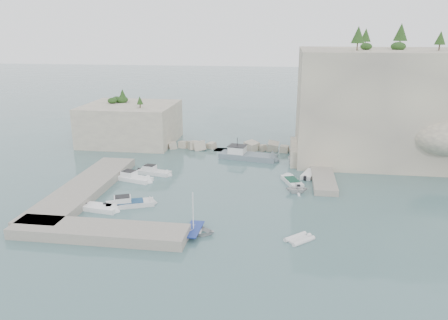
# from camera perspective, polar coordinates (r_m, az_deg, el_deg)

# --- Properties ---
(ground) EXTENTS (400.00, 400.00, 0.00)m
(ground) POSITION_cam_1_polar(r_m,az_deg,el_deg) (54.55, -0.91, -4.82)
(ground) COLOR #496B6D
(ground) RESTS_ON ground
(cliff_east) EXTENTS (26.00, 22.00, 17.00)m
(cliff_east) POSITION_cam_1_polar(r_m,az_deg,el_deg) (75.47, 19.66, 6.97)
(cliff_east) COLOR beige
(cliff_east) RESTS_ON ground
(cliff_terrace) EXTENTS (8.00, 10.00, 2.50)m
(cliff_terrace) POSITION_cam_1_polar(r_m,az_deg,el_deg) (70.79, 11.89, 0.97)
(cliff_terrace) COLOR beige
(cliff_terrace) RESTS_ON ground
(outcrop_west) EXTENTS (16.00, 14.00, 7.00)m
(outcrop_west) POSITION_cam_1_polar(r_m,az_deg,el_deg) (81.87, -12.07, 4.70)
(outcrop_west) COLOR beige
(outcrop_west) RESTS_ON ground
(quay_west) EXTENTS (5.00, 24.00, 1.10)m
(quay_west) POSITION_cam_1_polar(r_m,az_deg,el_deg) (58.48, -17.79, -3.56)
(quay_west) COLOR #9E9689
(quay_west) RESTS_ON ground
(quay_south) EXTENTS (18.00, 4.00, 1.10)m
(quay_south) POSITION_cam_1_polar(r_m,az_deg,el_deg) (46.05, -16.02, -8.99)
(quay_south) COLOR #9E9689
(quay_south) RESTS_ON ground
(ledge_east) EXTENTS (3.00, 16.00, 0.80)m
(ledge_east) POSITION_cam_1_polar(r_m,az_deg,el_deg) (63.43, 12.70, -1.73)
(ledge_east) COLOR #9E9689
(ledge_east) RESTS_ON ground
(breakwater) EXTENTS (28.00, 3.00, 1.40)m
(breakwater) POSITION_cam_1_polar(r_m,az_deg,el_deg) (75.19, 1.00, 1.82)
(breakwater) COLOR beige
(breakwater) RESTS_ON ground
(motorboat_e) EXTENTS (4.70, 2.46, 0.70)m
(motorboat_e) POSITION_cam_1_polar(r_m,az_deg,el_deg) (52.57, -15.73, -6.33)
(motorboat_e) COLOR white
(motorboat_e) RESTS_ON ground
(motorboat_d) EXTENTS (6.32, 3.98, 1.40)m
(motorboat_d) POSITION_cam_1_polar(r_m,az_deg,el_deg) (52.96, -12.15, -5.89)
(motorboat_d) COLOR silver
(motorboat_d) RESTS_ON ground
(motorboat_a) EXTENTS (5.53, 2.64, 1.40)m
(motorboat_a) POSITION_cam_1_polar(r_m,az_deg,el_deg) (63.62, -9.06, -1.84)
(motorboat_a) COLOR silver
(motorboat_a) RESTS_ON ground
(motorboat_b) EXTENTS (6.04, 3.42, 1.40)m
(motorboat_b) POSITION_cam_1_polar(r_m,az_deg,el_deg) (61.55, -11.67, -2.63)
(motorboat_b) COLOR white
(motorboat_b) RESTS_ON ground
(rowboat) EXTENTS (4.50, 3.29, 0.91)m
(rowboat) POSITION_cam_1_polar(r_m,az_deg,el_deg) (45.28, -4.00, -9.56)
(rowboat) COLOR silver
(rowboat) RESTS_ON ground
(inflatable_dinghy) EXTENTS (3.19, 3.13, 0.44)m
(inflatable_dinghy) POSITION_cam_1_polar(r_m,az_deg,el_deg) (44.40, 9.81, -10.34)
(inflatable_dinghy) COLOR silver
(inflatable_dinghy) RESTS_ON ground
(tender_east_a) EXTENTS (3.15, 2.81, 1.50)m
(tender_east_a) POSITION_cam_1_polar(r_m,az_deg,el_deg) (56.52, 9.45, -4.27)
(tender_east_a) COLOR silver
(tender_east_a) RESTS_ON ground
(tender_east_b) EXTENTS (3.33, 5.26, 0.70)m
(tender_east_b) POSITION_cam_1_polar(r_m,az_deg,el_deg) (59.86, 8.87, -3.03)
(tender_east_b) COLOR white
(tender_east_b) RESTS_ON ground
(tender_east_c) EXTENTS (2.74, 4.68, 0.70)m
(tender_east_c) POSITION_cam_1_polar(r_m,az_deg,el_deg) (63.19, 11.04, -2.08)
(tender_east_c) COLOR white
(tender_east_c) RESTS_ON ground
(tender_east_d) EXTENTS (4.60, 3.39, 1.67)m
(tender_east_d) POSITION_cam_1_polar(r_m,az_deg,el_deg) (67.51, 9.97, -0.80)
(tender_east_d) COLOR white
(tender_east_d) RESTS_ON ground
(work_boat) EXTENTS (10.37, 4.68, 2.20)m
(work_boat) POSITION_cam_1_polar(r_m,az_deg,el_deg) (70.33, 3.15, 0.15)
(work_boat) COLOR slate
(work_boat) RESTS_ON ground
(rowboat_mast) EXTENTS (0.10, 0.10, 4.20)m
(rowboat_mast) POSITION_cam_1_polar(r_m,az_deg,el_deg) (44.21, -4.06, -6.59)
(rowboat_mast) COLOR white
(rowboat_mast) RESTS_ON rowboat
(vegetation) EXTENTS (53.48, 13.88, 13.40)m
(vegetation) POSITION_cam_1_polar(r_m,az_deg,el_deg) (75.15, 16.19, 14.48)
(vegetation) COLOR #1E4219
(vegetation) RESTS_ON ground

